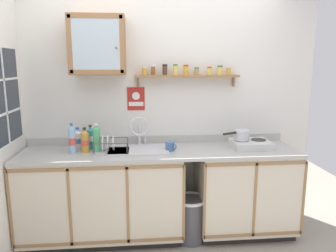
{
  "coord_description": "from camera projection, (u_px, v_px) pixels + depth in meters",
  "views": [
    {
      "loc": [
        -0.21,
        -2.71,
        1.75
      ],
      "look_at": [
        0.09,
        0.47,
        1.13
      ],
      "focal_mm": 34.42,
      "sensor_mm": 36.0,
      "label": 1
    }
  ],
  "objects": [
    {
      "name": "back_wall",
      "position": [
        158.0,
        102.0,
        3.4
      ],
      "size": [
        3.34,
        0.07,
        2.68
      ],
      "color": "silver",
      "rests_on": "ground"
    },
    {
      "name": "lower_cabinet_run",
      "position": [
        103.0,
        197.0,
        3.2
      ],
      "size": [
        1.57,
        0.61,
        0.88
      ],
      "color": "black",
      "rests_on": "ground"
    },
    {
      "name": "lower_cabinet_run_right",
      "position": [
        244.0,
        191.0,
        3.33
      ],
      "size": [
        0.99,
        0.61,
        0.88
      ],
      "color": "black",
      "rests_on": "ground"
    },
    {
      "name": "countertop",
      "position": [
        160.0,
        152.0,
        3.17
      ],
      "size": [
        2.7,
        0.63,
        0.03
      ],
      "primitive_type": "cube",
      "color": "#B2B2AD",
      "rests_on": "lower_cabinet_run"
    },
    {
      "name": "backsplash",
      "position": [
        158.0,
        139.0,
        3.44
      ],
      "size": [
        2.7,
        0.02,
        0.08
      ],
      "primitive_type": "cube",
      "color": "#B2B2AD",
      "rests_on": "countertop"
    },
    {
      "name": "sink",
      "position": [
        139.0,
        151.0,
        3.19
      ],
      "size": [
        0.58,
        0.46,
        0.44
      ],
      "color": "silver",
      "rests_on": "countertop"
    },
    {
      "name": "hot_plate_stove",
      "position": [
        251.0,
        144.0,
        3.26
      ],
      "size": [
        0.38,
        0.33,
        0.07
      ],
      "color": "silver",
      "rests_on": "countertop"
    },
    {
      "name": "saucepan",
      "position": [
        241.0,
        135.0,
        3.26
      ],
      "size": [
        0.3,
        0.19,
        0.1
      ],
      "color": "silver",
      "rests_on": "hot_plate_stove"
    },
    {
      "name": "bottle_juice_amber_0",
      "position": [
        85.0,
        141.0,
        3.07
      ],
      "size": [
        0.08,
        0.08,
        0.24
      ],
      "color": "gold",
      "rests_on": "countertop"
    },
    {
      "name": "bottle_opaque_white_1",
      "position": [
        78.0,
        140.0,
        3.16
      ],
      "size": [
        0.08,
        0.08,
        0.22
      ],
      "color": "white",
      "rests_on": "countertop"
    },
    {
      "name": "bottle_water_blue_2",
      "position": [
        72.0,
        140.0,
        3.03
      ],
      "size": [
        0.07,
        0.07,
        0.29
      ],
      "color": "#8CB7E0",
      "rests_on": "countertop"
    },
    {
      "name": "bottle_soda_green_3",
      "position": [
        97.0,
        139.0,
        3.08
      ],
      "size": [
        0.07,
        0.07,
        0.28
      ],
      "color": "#4CB266",
      "rests_on": "countertop"
    },
    {
      "name": "bottle_detergent_teal_4",
      "position": [
        91.0,
        138.0,
        3.19
      ],
      "size": [
        0.07,
        0.07,
        0.24
      ],
      "color": "teal",
      "rests_on": "countertop"
    },
    {
      "name": "dish_rack",
      "position": [
        111.0,
        148.0,
        3.1
      ],
      "size": [
        0.32,
        0.27,
        0.16
      ],
      "color": "#B2B2B7",
      "rests_on": "countertop"
    },
    {
      "name": "mug",
      "position": [
        170.0,
        146.0,
        3.14
      ],
      "size": [
        0.11,
        0.1,
        0.09
      ],
      "color": "#3F6699",
      "rests_on": "countertop"
    },
    {
      "name": "wall_cabinet",
      "position": [
        98.0,
        45.0,
        3.07
      ],
      "size": [
        0.52,
        0.31,
        0.55
      ],
      "color": "#996B42"
    },
    {
      "name": "spice_shelf",
      "position": [
        187.0,
        74.0,
        3.28
      ],
      "size": [
        1.06,
        0.14,
        0.23
      ],
      "color": "#996B42"
    },
    {
      "name": "warning_sign",
      "position": [
        136.0,
        99.0,
        3.34
      ],
      "size": [
        0.18,
        0.01,
        0.24
      ],
      "color": "#B2261E"
    },
    {
      "name": "window",
      "position": [
        4.0,
        97.0,
        2.77
      ],
      "size": [
        0.03,
        0.71,
        0.87
      ],
      "color": "#262D38"
    },
    {
      "name": "trash_bin",
      "position": [
        191.0,
        218.0,
        3.21
      ],
      "size": [
        0.34,
        0.34,
        0.45
      ],
      "color": "#4C4C51",
      "rests_on": "ground"
    }
  ]
}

